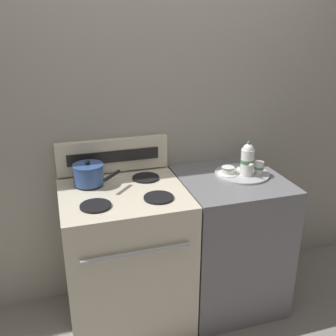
% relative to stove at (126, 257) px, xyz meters
% --- Properties ---
extents(ground_plane, '(6.00, 6.00, 0.00)m').
position_rel_stove_xyz_m(ground_plane, '(0.33, 0.00, -0.46)').
color(ground_plane, gray).
extents(wall_back, '(6.00, 0.05, 2.20)m').
position_rel_stove_xyz_m(wall_back, '(0.33, 0.36, 0.64)').
color(wall_back, '#9E998E').
rests_on(wall_back, ground).
extents(stove, '(0.74, 0.70, 0.93)m').
position_rel_stove_xyz_m(stove, '(0.00, 0.00, 0.00)').
color(stove, beige).
rests_on(stove, ground).
extents(control_panel, '(0.73, 0.05, 0.22)m').
position_rel_stove_xyz_m(control_panel, '(0.00, 0.31, 0.58)').
color(control_panel, beige).
rests_on(control_panel, stove).
extents(side_counter, '(0.65, 0.67, 0.92)m').
position_rel_stove_xyz_m(side_counter, '(0.71, 0.00, -0.00)').
color(side_counter, slate).
rests_on(side_counter, ground).
extents(saucepan, '(0.28, 0.27, 0.15)m').
position_rel_stove_xyz_m(saucepan, '(-0.18, 0.15, 0.53)').
color(saucepan, '#335193').
rests_on(saucepan, stove).
extents(serving_tray, '(0.35, 0.35, 0.01)m').
position_rel_stove_xyz_m(serving_tray, '(0.79, 0.03, 0.46)').
color(serving_tray, '#B2B2B7').
rests_on(serving_tray, side_counter).
extents(teapot, '(0.09, 0.14, 0.23)m').
position_rel_stove_xyz_m(teapot, '(0.80, -0.01, 0.58)').
color(teapot, white).
rests_on(teapot, serving_tray).
extents(teacup_left, '(0.13, 0.13, 0.05)m').
position_rel_stove_xyz_m(teacup_left, '(0.86, 0.09, 0.49)').
color(teacup_left, white).
rests_on(teacup_left, serving_tray).
extents(teacup_right, '(0.13, 0.13, 0.05)m').
position_rel_stove_xyz_m(teacup_right, '(0.69, 0.04, 0.49)').
color(teacup_right, white).
rests_on(teacup_right, serving_tray).
extents(creamer_jug, '(0.06, 0.06, 0.08)m').
position_rel_stove_xyz_m(creamer_jug, '(0.89, -0.01, 0.51)').
color(creamer_jug, white).
rests_on(creamer_jug, serving_tray).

